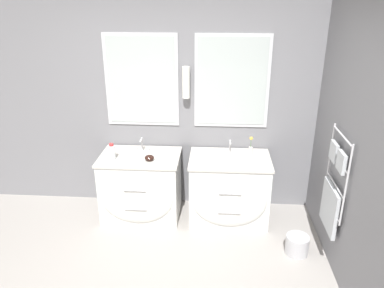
{
  "coord_description": "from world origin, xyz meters",
  "views": [
    {
      "loc": [
        0.49,
        -2.39,
        2.51
      ],
      "look_at": [
        0.24,
        1.27,
        1.02
      ],
      "focal_mm": 35.0,
      "sensor_mm": 36.0,
      "label": 1
    }
  ],
  "objects_px": {
    "amenity_bowl": "(149,158)",
    "toiletry_bottle": "(112,152)",
    "vanity_right": "(229,190)",
    "flower_vase": "(251,149)",
    "waste_bin": "(297,244)",
    "vanity_left": "(141,187)"
  },
  "relations": [
    {
      "from": "toiletry_bottle",
      "to": "amenity_bowl",
      "type": "height_order",
      "value": "toiletry_bottle"
    },
    {
      "from": "amenity_bowl",
      "to": "waste_bin",
      "type": "relative_size",
      "value": 0.44
    },
    {
      "from": "vanity_left",
      "to": "flower_vase",
      "type": "relative_size",
      "value": 3.7
    },
    {
      "from": "flower_vase",
      "to": "vanity_right",
      "type": "bearing_deg",
      "value": -157.59
    },
    {
      "from": "toiletry_bottle",
      "to": "waste_bin",
      "type": "height_order",
      "value": "toiletry_bottle"
    },
    {
      "from": "vanity_left",
      "to": "amenity_bowl",
      "type": "xyz_separation_m",
      "value": [
        0.13,
        -0.08,
        0.41
      ]
    },
    {
      "from": "toiletry_bottle",
      "to": "amenity_bowl",
      "type": "bearing_deg",
      "value": -1.96
    },
    {
      "from": "vanity_left",
      "to": "vanity_right",
      "type": "xyz_separation_m",
      "value": [
        1.03,
        0.0,
        0.0
      ]
    },
    {
      "from": "vanity_right",
      "to": "waste_bin",
      "type": "relative_size",
      "value": 3.85
    },
    {
      "from": "vanity_right",
      "to": "amenity_bowl",
      "type": "height_order",
      "value": "amenity_bowl"
    },
    {
      "from": "flower_vase",
      "to": "amenity_bowl",
      "type": "bearing_deg",
      "value": -171.39
    },
    {
      "from": "flower_vase",
      "to": "waste_bin",
      "type": "bearing_deg",
      "value": -55.94
    },
    {
      "from": "vanity_right",
      "to": "amenity_bowl",
      "type": "bearing_deg",
      "value": -175.14
    },
    {
      "from": "amenity_bowl",
      "to": "waste_bin",
      "type": "height_order",
      "value": "amenity_bowl"
    },
    {
      "from": "vanity_left",
      "to": "toiletry_bottle",
      "type": "height_order",
      "value": "toiletry_bottle"
    },
    {
      "from": "toiletry_bottle",
      "to": "flower_vase",
      "type": "height_order",
      "value": "flower_vase"
    },
    {
      "from": "vanity_right",
      "to": "toiletry_bottle",
      "type": "distance_m",
      "value": 1.41
    },
    {
      "from": "vanity_right",
      "to": "toiletry_bottle",
      "type": "height_order",
      "value": "toiletry_bottle"
    },
    {
      "from": "amenity_bowl",
      "to": "flower_vase",
      "type": "height_order",
      "value": "flower_vase"
    },
    {
      "from": "toiletry_bottle",
      "to": "vanity_left",
      "type": "bearing_deg",
      "value": 12.08
    },
    {
      "from": "amenity_bowl",
      "to": "toiletry_bottle",
      "type": "bearing_deg",
      "value": 178.04
    },
    {
      "from": "flower_vase",
      "to": "waste_bin",
      "type": "xyz_separation_m",
      "value": [
        0.47,
        -0.69,
        -0.76
      ]
    }
  ]
}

